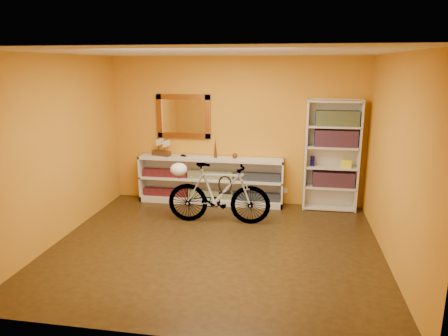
% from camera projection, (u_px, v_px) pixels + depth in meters
% --- Properties ---
extents(floor, '(4.50, 4.00, 0.01)m').
position_uv_depth(floor, '(216.00, 247.00, 5.72)').
color(floor, black).
rests_on(floor, ground).
extents(ceiling, '(4.50, 4.00, 0.01)m').
position_uv_depth(ceiling, '(215.00, 52.00, 5.08)').
color(ceiling, silver).
rests_on(ceiling, ground).
extents(back_wall, '(4.50, 0.01, 2.60)m').
position_uv_depth(back_wall, '(236.00, 131.00, 7.32)').
color(back_wall, orange).
rests_on(back_wall, ground).
extents(left_wall, '(0.01, 4.00, 2.60)m').
position_uv_depth(left_wall, '(57.00, 149.00, 5.76)').
color(left_wall, orange).
rests_on(left_wall, ground).
extents(right_wall, '(0.01, 4.00, 2.60)m').
position_uv_depth(right_wall, '(396.00, 161.00, 5.04)').
color(right_wall, orange).
rests_on(right_wall, ground).
extents(gilt_mirror, '(0.98, 0.06, 0.78)m').
position_uv_depth(gilt_mirror, '(183.00, 116.00, 7.37)').
color(gilt_mirror, brown).
rests_on(gilt_mirror, back_wall).
extents(wall_socket, '(0.09, 0.02, 0.09)m').
position_uv_depth(wall_socket, '(285.00, 191.00, 7.41)').
color(wall_socket, silver).
rests_on(wall_socket, back_wall).
extents(console_unit, '(2.60, 0.35, 0.85)m').
position_uv_depth(console_unit, '(211.00, 180.00, 7.42)').
color(console_unit, silver).
rests_on(console_unit, floor).
extents(cd_row_lower, '(2.50, 0.13, 0.14)m').
position_uv_depth(cd_row_lower, '(210.00, 194.00, 7.46)').
color(cd_row_lower, black).
rests_on(cd_row_lower, console_unit).
extents(cd_row_upper, '(2.50, 0.13, 0.14)m').
position_uv_depth(cd_row_upper, '(210.00, 175.00, 7.37)').
color(cd_row_upper, navy).
rests_on(cd_row_upper, console_unit).
extents(model_ship, '(0.37, 0.23, 0.41)m').
position_uv_depth(model_ship, '(161.00, 144.00, 7.41)').
color(model_ship, '#3E2311').
rests_on(model_ship, console_unit).
extents(toy_car, '(0.00, 0.00, 0.00)m').
position_uv_depth(toy_car, '(184.00, 156.00, 7.39)').
color(toy_car, black).
rests_on(toy_car, console_unit).
extents(bronze_ornament, '(0.06, 0.06, 0.36)m').
position_uv_depth(bronze_ornament, '(215.00, 148.00, 7.25)').
color(bronze_ornament, brown).
rests_on(bronze_ornament, console_unit).
extents(decorative_orb, '(0.09, 0.09, 0.09)m').
position_uv_depth(decorative_orb, '(235.00, 156.00, 7.23)').
color(decorative_orb, brown).
rests_on(decorative_orb, console_unit).
extents(bookcase, '(0.90, 0.30, 1.90)m').
position_uv_depth(bookcase, '(332.00, 156.00, 6.98)').
color(bookcase, silver).
rests_on(bookcase, floor).
extents(book_row_a, '(0.70, 0.22, 0.26)m').
position_uv_depth(book_row_a, '(333.00, 179.00, 7.07)').
color(book_row_a, maroon).
rests_on(book_row_a, bookcase).
extents(book_row_b, '(0.70, 0.22, 0.28)m').
position_uv_depth(book_row_b, '(336.00, 138.00, 6.89)').
color(book_row_b, maroon).
rests_on(book_row_b, bookcase).
extents(book_row_c, '(0.70, 0.22, 0.25)m').
position_uv_depth(book_row_c, '(337.00, 118.00, 6.81)').
color(book_row_c, navy).
rests_on(book_row_c, bookcase).
extents(travel_mug, '(0.08, 0.08, 0.17)m').
position_uv_depth(travel_mug, '(312.00, 161.00, 7.03)').
color(travel_mug, '#161591').
rests_on(travel_mug, bookcase).
extents(red_tin, '(0.15, 0.15, 0.16)m').
position_uv_depth(red_tin, '(322.00, 120.00, 6.89)').
color(red_tin, maroon).
rests_on(red_tin, bookcase).
extents(yellow_bag, '(0.20, 0.16, 0.13)m').
position_uv_depth(yellow_bag, '(347.00, 164.00, 6.93)').
color(yellow_bag, yellow).
rests_on(yellow_bag, bookcase).
extents(bicycle, '(0.51, 1.68, 0.98)m').
position_uv_depth(bicycle, '(219.00, 193.00, 6.46)').
color(bicycle, silver).
rests_on(bicycle, floor).
extents(helmet, '(0.27, 0.26, 0.20)m').
position_uv_depth(helmet, '(179.00, 169.00, 6.44)').
color(helmet, white).
rests_on(helmet, bicycle).
extents(u_lock, '(0.22, 0.02, 0.22)m').
position_uv_depth(u_lock, '(225.00, 185.00, 6.41)').
color(u_lock, black).
rests_on(u_lock, bicycle).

